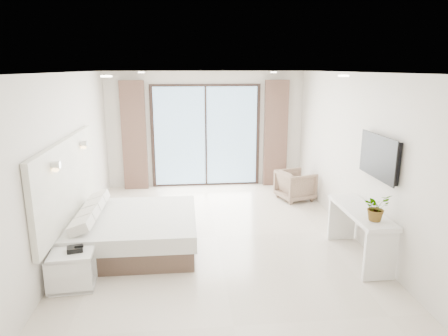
{
  "coord_description": "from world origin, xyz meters",
  "views": [
    {
      "loc": [
        -0.48,
        -6.23,
        2.77
      ],
      "look_at": [
        0.17,
        0.4,
        1.09
      ],
      "focal_mm": 32.0,
      "sensor_mm": 36.0,
      "label": 1
    }
  ],
  "objects_px": {
    "bed": "(132,231)",
    "nightstand": "(73,270)",
    "armchair": "(296,184)",
    "console_desk": "(360,223)"
  },
  "relations": [
    {
      "from": "nightstand",
      "to": "armchair",
      "type": "height_order",
      "value": "armchair"
    },
    {
      "from": "nightstand",
      "to": "armchair",
      "type": "xyz_separation_m",
      "value": [
        3.82,
        3.21,
        0.1
      ]
    },
    {
      "from": "armchair",
      "to": "console_desk",
      "type": "bearing_deg",
      "value": 166.62
    },
    {
      "from": "nightstand",
      "to": "armchair",
      "type": "relative_size",
      "value": 0.81
    },
    {
      "from": "console_desk",
      "to": "armchair",
      "type": "bearing_deg",
      "value": 93.92
    },
    {
      "from": "armchair",
      "to": "nightstand",
      "type": "bearing_deg",
      "value": 112.78
    },
    {
      "from": "nightstand",
      "to": "armchair",
      "type": "bearing_deg",
      "value": 35.75
    },
    {
      "from": "console_desk",
      "to": "nightstand",
      "type": "bearing_deg",
      "value": -173.72
    },
    {
      "from": "nightstand",
      "to": "console_desk",
      "type": "xyz_separation_m",
      "value": [
        4.01,
        0.44,
        0.31
      ]
    },
    {
      "from": "bed",
      "to": "nightstand",
      "type": "height_order",
      "value": "bed"
    }
  ]
}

